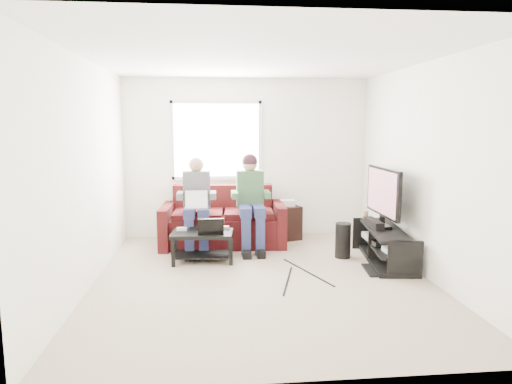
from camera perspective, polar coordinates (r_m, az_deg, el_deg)
floor at (r=5.63m, az=0.74°, el=-10.81°), size 4.50×4.50×0.00m
ceiling at (r=5.36m, az=0.80°, el=16.43°), size 4.50×4.50×0.00m
wall_back at (r=7.57m, az=-1.13°, el=4.23°), size 4.50×0.00×4.50m
wall_front at (r=3.13m, az=5.35°, el=-1.77°), size 4.50×0.00×4.50m
wall_left at (r=5.49m, az=-20.47°, el=2.11°), size 0.00×4.50×4.50m
wall_right at (r=5.91m, az=20.45°, el=2.52°), size 0.00×4.50×4.50m
window at (r=7.52m, az=-4.95°, el=6.46°), size 1.48×0.04×1.28m
sofa at (r=7.16m, az=-4.07°, el=-3.89°), size 1.93×0.99×0.89m
person_left at (r=6.75m, az=-7.43°, el=-1.00°), size 0.40×0.71×1.37m
person_right at (r=6.78m, az=-0.66°, el=-0.36°), size 0.40×0.71×1.42m
laptop_silver at (r=6.57m, az=-7.48°, el=-1.40°), size 0.32×0.22×0.24m
coffee_table at (r=6.28m, az=-6.73°, el=-5.96°), size 0.86×0.57×0.41m
laptop_black at (r=6.15m, az=-5.66°, el=-4.06°), size 0.37×0.28×0.24m
controller_a at (r=6.38m, az=-9.25°, el=-4.59°), size 0.14×0.10×0.04m
controller_b at (r=6.43m, az=-7.62°, el=-4.45°), size 0.16×0.12×0.04m
controller_c at (r=6.40m, az=-4.03°, el=-4.46°), size 0.14×0.10×0.04m
tv_stand at (r=6.47m, az=15.69°, el=-6.62°), size 0.61×1.46×0.47m
tv at (r=6.41m, az=15.60°, el=-0.18°), size 0.12×1.10×0.81m
soundbar at (r=6.44m, az=14.48°, el=-3.80°), size 0.12×0.50×0.10m
drink_cup at (r=6.95m, az=13.54°, el=-2.80°), size 0.08×0.08×0.12m
console_white at (r=6.09m, az=17.08°, el=-6.93°), size 0.30×0.22×0.06m
console_grey at (r=6.72m, az=14.79°, el=-5.32°), size 0.34×0.26×0.08m
console_black at (r=6.40m, az=15.88°, el=-6.09°), size 0.38×0.30×0.07m
subwoofer at (r=6.54m, az=10.81°, el=-5.96°), size 0.22×0.22×0.49m
keyboard_floor at (r=6.08m, az=14.27°, el=-9.45°), size 0.21×0.50×0.03m
end_table at (r=7.46m, az=3.94°, el=-3.69°), size 0.37×0.37×0.65m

